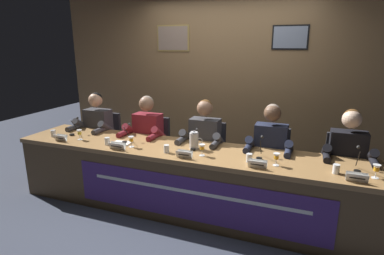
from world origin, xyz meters
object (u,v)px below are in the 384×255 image
juice_glass_right (276,157)px  juice_glass_center (202,148)px  chair_far_left (105,145)px  juice_glass_left (131,140)px  conference_table (188,172)px  chair_right (270,167)px  nameplate_far_left (61,138)px  water_cup_left (107,141)px  water_cup_far_right (336,169)px  panelist_center (203,142)px  panelist_left (145,136)px  microphone_far_left (74,129)px  water_cup_right (249,158)px  panelist_far_left (95,130)px  chair_left (153,151)px  microphone_left (126,136)px  document_stack_left (122,143)px  juice_glass_far_right (376,169)px  microphone_right (260,151)px  microphone_center (194,143)px  water_cup_far_left (53,134)px  panelist_right (269,150)px  nameplate_center (184,154)px  water_cup_center (167,149)px  panelist_far_right (347,159)px  microphone_far_right (358,163)px  nameplate_left (117,146)px  juice_glass_far_left (79,133)px  nameplate_far_right (357,177)px  water_pitcher_central (194,140)px  chair_far_right (342,176)px  nameplate_right (257,164)px

juice_glass_right → juice_glass_center: bearing=179.6°
chair_far_left → juice_glass_left: 1.23m
conference_table → chair_right: bearing=40.9°
nameplate_far_left → water_cup_left: size_ratio=1.91×
water_cup_left → water_cup_far_right: 2.41m
juice_glass_right → panelist_center: bearing=150.5°
chair_far_left → juice_glass_right: size_ratio=7.24×
panelist_left → water_cup_left: (-0.18, -0.56, 0.07)m
microphone_far_left → water_cup_right: bearing=-3.9°
panelist_far_left → chair_left: panelist_far_left is taller
panelist_center → microphone_left: bearing=-154.4°
panelist_far_left → document_stack_left: 0.87m
juice_glass_left → water_cup_far_right: juice_glass_left is taller
panelist_center → juice_glass_far_right: panelist_center is taller
panelist_left → microphone_left: size_ratio=5.66×
microphone_right → nameplate_far_left: bearing=-173.4°
microphone_left → microphone_center: bearing=3.1°
water_cup_far_left → juice_glass_left: bearing=-0.2°
water_cup_far_right → panelist_right: bearing=141.3°
panelist_far_left → panelist_left: 0.79m
conference_table → panelist_right: bearing=31.5°
water_cup_far_right → nameplate_center: bearing=-175.0°
chair_left → water_cup_center: (0.57, -0.76, 0.34)m
panelist_far_left → panelist_far_right: 3.16m
microphone_far_left → microphone_far_right: same height
nameplate_far_left → nameplate_left: 0.81m
panelist_far_left → juice_glass_far_left: 0.55m
panelist_right → document_stack_left: panelist_right is taller
conference_table → water_cup_right: size_ratio=50.06×
document_stack_left → microphone_far_right: bearing=1.8°
water_cup_left → juice_glass_center: juice_glass_center is taller
juice_glass_right → water_cup_far_right: size_ratio=1.46×
panelist_left → panelist_right: same height
juice_glass_left → nameplate_far_right: bearing=-3.0°
water_pitcher_central → chair_far_right: bearing=18.7°
microphone_left → water_cup_far_right: bearing=-3.2°
juice_glass_left → juice_glass_far_right: (2.42, 0.02, 0.00)m
juice_glass_left → nameplate_center: bearing=-9.2°
water_cup_center → microphone_right: (0.96, 0.19, 0.04)m
nameplate_far_left → chair_far_right: (3.16, 0.84, -0.35)m
panelist_center → microphone_right: 0.84m
chair_far_right → water_cup_far_right: 0.81m
panelist_left → chair_far_right: (2.37, 0.20, -0.28)m
water_cup_center → document_stack_left: size_ratio=0.38×
panelist_far_right → juice_glass_left: bearing=-166.7°
panelist_right → water_cup_far_left: bearing=-168.5°
panelist_left → microphone_right: 1.58m
chair_far_left → panelist_far_left: bearing=-90.0°
nameplate_right → juice_glass_right: bearing=39.1°
microphone_far_left → microphone_center: size_ratio=1.00×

